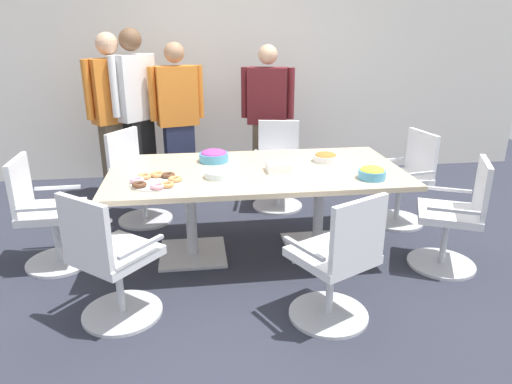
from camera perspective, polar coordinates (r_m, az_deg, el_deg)
ground_plane at (r=4.10m, az=-0.00°, el=-7.33°), size 10.00×10.00×0.01m
back_wall at (r=6.05m, az=-3.17°, el=15.38°), size 8.00×0.10×2.80m
conference_table at (r=3.85m, az=-0.00°, el=1.05°), size 2.40×1.20×0.75m
office_chair_0 at (r=4.99m, az=2.73°, el=2.79°), size 0.63×0.63×0.91m
office_chair_1 at (r=4.73m, az=-14.35°, el=1.23°), size 0.75×0.75×0.91m
office_chair_2 at (r=4.08m, az=-24.47°, el=-2.97°), size 0.55×0.55×0.91m
office_chair_3 at (r=3.17m, az=-17.55°, el=-8.57°), size 0.76×0.76×0.91m
office_chair_4 at (r=3.05m, az=10.01°, el=-9.00°), size 0.73×0.73×0.91m
office_chair_5 at (r=4.00m, az=23.35°, el=-3.27°), size 0.72×0.72×0.91m
office_chair_6 at (r=4.78m, az=17.89°, el=1.06°), size 0.62×0.62×0.91m
person_standing_0 at (r=5.35m, az=-17.14°, el=9.12°), size 0.55×0.43×1.81m
person_standing_1 at (r=5.34m, az=-14.58°, el=9.62°), size 0.48×0.50×1.85m
person_standing_2 at (r=5.32m, az=-9.63°, el=8.98°), size 0.61×0.32×1.71m
person_standing_3 at (r=5.40m, az=1.42°, el=9.21°), size 0.61×0.33×1.68m
snack_bowl_candy_mix at (r=4.04m, az=-5.25°, el=4.51°), size 0.26×0.26×0.11m
snack_bowl_pretzels at (r=4.07m, az=8.58°, el=4.30°), size 0.21×0.21×0.08m
snack_bowl_chips_yellow at (r=3.67m, az=14.15°, el=2.33°), size 0.21×0.21×0.10m
donut_platter at (r=3.53m, az=-12.28°, el=1.33°), size 0.39×0.39×0.04m
plate_stack at (r=3.60m, az=-4.67°, el=2.21°), size 0.22×0.22×0.05m
napkin_pile at (r=3.76m, az=2.72°, el=3.12°), size 0.18×0.18×0.07m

